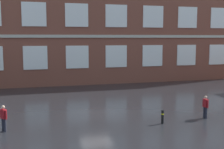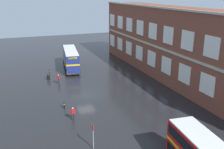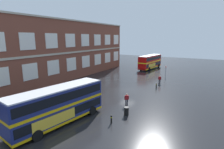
# 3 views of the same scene
# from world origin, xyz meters

# --- Properties ---
(ground_plane) EXTENTS (120.00, 120.00, 0.00)m
(ground_plane) POSITION_xyz_m (0.00, 2.00, 0.00)
(ground_plane) COLOR black
(brick_terminal_building) EXTENTS (50.32, 8.19, 13.06)m
(brick_terminal_building) POSITION_xyz_m (-1.76, 17.98, 6.38)
(brick_terminal_building) COLOR brown
(brick_terminal_building) RESTS_ON ground
(double_decker_near) EXTENTS (11.25, 4.09, 4.07)m
(double_decker_near) POSITION_xyz_m (-15.18, 1.08, 2.15)
(double_decker_near) COLOR navy
(double_decker_near) RESTS_ON ground
(double_decker_middle) EXTENTS (11.21, 3.72, 4.07)m
(double_decker_middle) POSITION_xyz_m (23.79, 3.73, 2.15)
(double_decker_middle) COLOR red
(double_decker_middle) RESTS_ON ground
(waiting_passenger) EXTENTS (0.27, 0.64, 1.70)m
(waiting_passenger) POSITION_xyz_m (7.43, -3.73, 0.93)
(waiting_passenger) COLOR black
(waiting_passenger) RESTS_ON ground
(second_passenger) EXTENTS (0.48, 0.56, 1.70)m
(second_passenger) POSITION_xyz_m (-6.70, -3.03, 0.93)
(second_passenger) COLOR black
(second_passenger) RESTS_ON ground
(bus_stand_flag) EXTENTS (0.44, 0.10, 2.70)m
(bus_stand_flag) POSITION_xyz_m (14.38, -3.22, 1.64)
(bus_stand_flag) COLOR slate
(bus_stand_flag) RESTS_ON ground
(station_litter_bin) EXTENTS (0.60, 0.60, 1.03)m
(station_litter_bin) POSITION_xyz_m (-9.59, -4.39, 0.52)
(station_litter_bin) COLOR black
(station_litter_bin) RESTS_ON ground
(safety_bollard_west) EXTENTS (0.19, 0.19, 0.95)m
(safety_bollard_west) POSITION_xyz_m (3.78, -4.14, 0.49)
(safety_bollard_west) COLOR black
(safety_bollard_west) RESTS_ON ground
(safety_bollard_east) EXTENTS (0.19, 0.19, 0.95)m
(safety_bollard_east) POSITION_xyz_m (-12.31, -3.86, 0.49)
(safety_bollard_east) COLOR black
(safety_bollard_east) RESTS_ON ground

